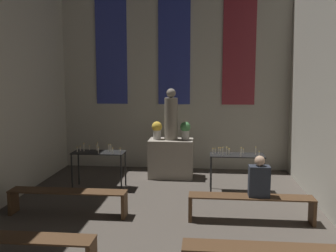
{
  "coord_description": "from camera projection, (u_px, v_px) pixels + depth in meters",
  "views": [
    {
      "loc": [
        0.83,
        1.31,
        2.57
      ],
      "look_at": [
        0.0,
        9.83,
        1.43
      ],
      "focal_mm": 40.0,
      "sensor_mm": 36.0,
      "label": 1
    }
  ],
  "objects": [
    {
      "name": "statue",
      "position": [
        171.0,
        116.0,
        9.41
      ],
      "size": [
        0.34,
        0.34,
        1.29
      ],
      "color": "gray",
      "rests_on": "altar"
    },
    {
      "name": "flower_vase_right",
      "position": [
        185.0,
        130.0,
        9.42
      ],
      "size": [
        0.26,
        0.26,
        0.46
      ],
      "color": "beige",
      "rests_on": "altar"
    },
    {
      "name": "pew_back_right",
      "position": [
        251.0,
        203.0,
        6.61
      ],
      "size": [
        2.19,
        0.36,
        0.47
      ],
      "color": "#4C331E",
      "rests_on": "ground_plane"
    },
    {
      "name": "wall_back",
      "position": [
        174.0,
        66.0,
        10.23
      ],
      "size": [
        6.44,
        0.16,
        5.64
      ],
      "color": "#B2AD9E",
      "rests_on": "ground_plane"
    },
    {
      "name": "pew_third_left",
      "position": [
        13.0,
        245.0,
        4.95
      ],
      "size": [
        2.19,
        0.36,
        0.47
      ],
      "color": "#4C331E",
      "rests_on": "ground_plane"
    },
    {
      "name": "candle_rack_right",
      "position": [
        237.0,
        160.0,
        8.26
      ],
      "size": [
        1.19,
        0.52,
        1.05
      ],
      "color": "black",
      "rests_on": "ground_plane"
    },
    {
      "name": "candle_rack_left",
      "position": [
        99.0,
        157.0,
        8.57
      ],
      "size": [
        1.19,
        0.52,
        1.05
      ],
      "color": "black",
      "rests_on": "ground_plane"
    },
    {
      "name": "altar",
      "position": [
        171.0,
        158.0,
        9.55
      ],
      "size": [
        1.11,
        0.69,
        0.97
      ],
      "color": "gray",
      "rests_on": "ground_plane"
    },
    {
      "name": "person_seated",
      "position": [
        259.0,
        179.0,
        6.54
      ],
      "size": [
        0.36,
        0.24,
        0.73
      ],
      "color": "#282D38",
      "rests_on": "pew_back_right"
    },
    {
      "name": "flower_vase_left",
      "position": [
        157.0,
        129.0,
        9.49
      ],
      "size": [
        0.26,
        0.26,
        0.46
      ],
      "color": "beige",
      "rests_on": "altar"
    },
    {
      "name": "pew_back_left",
      "position": [
        68.0,
        197.0,
        6.93
      ],
      "size": [
        2.19,
        0.36,
        0.47
      ],
      "color": "#4C331E",
      "rests_on": "ground_plane"
    }
  ]
}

